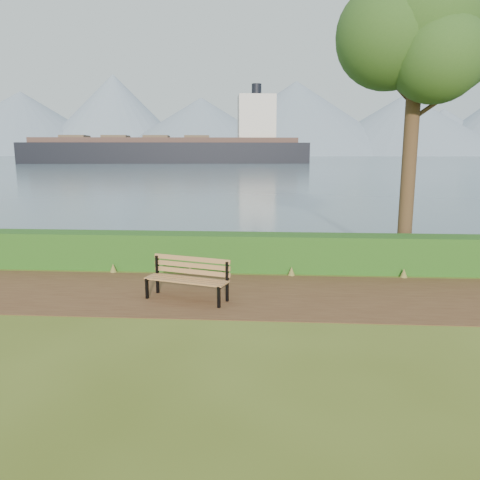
{
  "coord_description": "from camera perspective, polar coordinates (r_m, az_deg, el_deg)",
  "views": [
    {
      "loc": [
        1.08,
        -9.95,
        3.22
      ],
      "look_at": [
        0.3,
        1.2,
        1.1
      ],
      "focal_mm": 35.0,
      "sensor_mm": 36.0,
      "label": 1
    }
  ],
  "objects": [
    {
      "name": "bench",
      "position": [
        10.37,
        -6.31,
        -4.33
      ],
      "size": [
        1.93,
        1.06,
        0.93
      ],
      "rotation": [
        0.0,
        0.0,
        -0.29
      ],
      "color": "black",
      "rests_on": "ground"
    },
    {
      "name": "tree",
      "position": [
        14.49,
        20.85,
        22.84
      ],
      "size": [
        4.41,
        3.61,
        8.64
      ],
      "rotation": [
        0.0,
        0.0,
        0.02
      ],
      "color": "#322314",
      "rests_on": "ground"
    },
    {
      "name": "water",
      "position": [
        269.97,
        3.82,
        10.02
      ],
      "size": [
        700.0,
        510.0,
        0.0
      ],
      "primitive_type": "cube",
      "color": "#3F5966",
      "rests_on": "ground"
    },
    {
      "name": "ground",
      "position": [
        10.52,
        -2.1,
        -7.1
      ],
      "size": [
        140.0,
        140.0,
        0.0
      ],
      "primitive_type": "plane",
      "color": "#4A5719",
      "rests_on": "ground"
    },
    {
      "name": "path",
      "position": [
        10.8,
        -1.93,
        -6.59
      ],
      "size": [
        40.0,
        3.4,
        0.01
      ],
      "primitive_type": "cube",
      "color": "#502F1B",
      "rests_on": "ground"
    },
    {
      "name": "hedge",
      "position": [
        12.89,
        -0.9,
        -1.45
      ],
      "size": [
        32.0,
        0.85,
        1.0
      ],
      "primitive_type": "cube",
      "color": "#1E4E16",
      "rests_on": "ground"
    },
    {
      "name": "cargo_ship",
      "position": [
        134.4,
        -7.71,
        10.77
      ],
      "size": [
        79.36,
        21.74,
        23.81
      ],
      "rotation": [
        0.0,
        0.0,
        0.12
      ],
      "color": "black",
      "rests_on": "ground"
    },
    {
      "name": "mountains",
      "position": [
        416.85,
        2.65,
        14.08
      ],
      "size": [
        585.0,
        190.0,
        70.0
      ],
      "color": "slate",
      "rests_on": "ground"
    }
  ]
}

